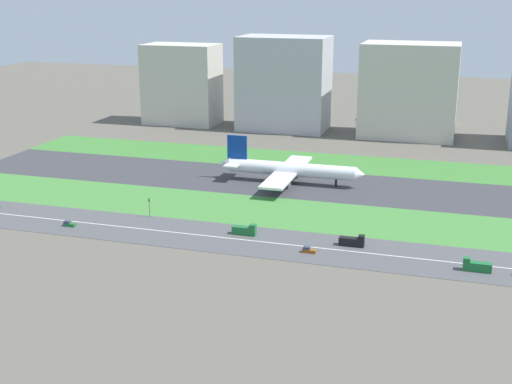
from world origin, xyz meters
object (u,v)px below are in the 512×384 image
office_tower (409,90)px  terminal_building (182,84)px  truck_1 (245,230)px  traffic_light (149,206)px  truck_2 (352,241)px  airliner (288,169)px  car_1 (309,250)px  truck_0 (476,266)px  hangar_building (284,83)px  fuel_tank_west (383,111)px  car_2 (69,224)px  fuel_tank_centre (432,112)px

office_tower → terminal_building: bearing=180.0°
truck_1 → traffic_light: 40.81m
truck_2 → traffic_light: (-77.40, 7.99, 2.62)m
airliner → traffic_light: (-38.01, -60.01, -1.94)m
car_1 → truck_0: 51.89m
hangar_building → truck_1: bearing=-79.5°
terminal_building → fuel_tank_west: size_ratio=2.70×
car_2 → fuel_tank_west: (83.20, 237.00, 5.10)m
truck_0 → office_tower: size_ratio=0.16×
truck_2 → traffic_light: bearing=174.1°
truck_1 → truck_0: bearing=-7.4°
car_2 → traffic_light: bearing=-142.3°
traffic_light → office_tower: office_tower is taller
car_2 → office_tower: size_ratio=0.08×
car_1 → truck_2: size_ratio=0.52×
truck_2 → terminal_building: (-136.47, 182.00, 22.73)m
fuel_tank_centre → truck_2: bearing=-93.3°
truck_0 → hangar_building: 222.97m
car_2 → hangar_building: bearing=-98.7°
truck_2 → car_1: bearing=-141.6°
car_2 → fuel_tank_centre: 262.91m
hangar_building → fuel_tank_west: hangar_building is taller
truck_1 → fuel_tank_west: bearing=85.0°
truck_0 → fuel_tank_west: bearing=-76.5°
car_1 → terminal_building: terminal_building is taller
terminal_building → fuel_tank_west: 128.55m
car_1 → office_tower: size_ratio=0.08×
truck_2 → fuel_tank_centre: fuel_tank_centre is taller
truck_1 → fuel_tank_west: fuel_tank_west is taller
traffic_light → hangar_building: bearing=87.9°
office_tower → truck_1: bearing=-102.1°
traffic_light → fuel_tank_centre: size_ratio=0.33×
truck_0 → terminal_building: (-175.72, 192.00, 22.73)m
truck_2 → hangar_building: 197.10m
truck_2 → fuel_tank_west: size_ratio=0.47×
truck_0 → fuel_tank_west: size_ratio=0.47×
truck_1 → truck_0: (76.71, -10.00, 0.00)m
airliner → hangar_building: (-31.76, 114.00, 21.19)m
car_1 → fuel_tank_centre: bearing=-96.2°
truck_0 → fuel_tank_west: (-56.71, 237.00, 4.35)m
airliner → office_tower: (40.98, 114.00, 20.10)m
truck_2 → terminal_building: bearing=126.9°
truck_0 → fuel_tank_west: 243.73m
fuel_tank_west → fuel_tank_centre: size_ratio=0.82×
truck_2 → truck_1: size_ratio=1.00×
office_tower → traffic_light: bearing=-114.4°
car_1 → truck_2: (12.63, 10.00, 0.75)m
car_1 → truck_0: truck_0 is taller
airliner → office_tower: bearing=70.2°
traffic_light → car_1: bearing=-15.5°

